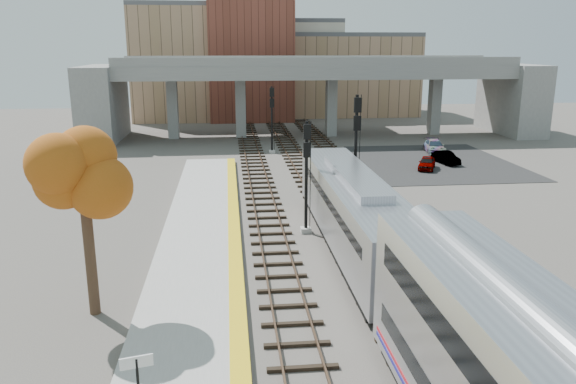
{
  "coord_description": "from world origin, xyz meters",
  "views": [
    {
      "loc": [
        -5.53,
        -22.65,
        10.83
      ],
      "look_at": [
        -2.16,
        8.86,
        2.5
      ],
      "focal_mm": 35.0,
      "sensor_mm": 36.0,
      "label": 1
    }
  ],
  "objects_px": {
    "signal_mast_far": "(272,121)",
    "locomotive": "(354,211)",
    "tree": "(82,176)",
    "car_a": "(427,163)",
    "car_b": "(446,158)",
    "signal_mast_mid": "(356,151)",
    "signal_mast_near": "(306,180)",
    "car_c": "(434,146)"
  },
  "relations": [
    {
      "from": "signal_mast_near",
      "to": "signal_mast_mid",
      "type": "bearing_deg",
      "value": 52.2
    },
    {
      "from": "car_a",
      "to": "car_b",
      "type": "xyz_separation_m",
      "value": [
        2.62,
        2.18,
        -0.0
      ]
    },
    {
      "from": "tree",
      "to": "car_a",
      "type": "height_order",
      "value": "tree"
    },
    {
      "from": "signal_mast_mid",
      "to": "signal_mast_far",
      "type": "bearing_deg",
      "value": 101.48
    },
    {
      "from": "tree",
      "to": "car_b",
      "type": "relative_size",
      "value": 2.29
    },
    {
      "from": "signal_mast_near",
      "to": "tree",
      "type": "relative_size",
      "value": 0.84
    },
    {
      "from": "signal_mast_mid",
      "to": "car_b",
      "type": "height_order",
      "value": "signal_mast_mid"
    },
    {
      "from": "car_c",
      "to": "car_b",
      "type": "bearing_deg",
      "value": -89.59
    },
    {
      "from": "car_b",
      "to": "signal_mast_mid",
      "type": "bearing_deg",
      "value": -141.55
    },
    {
      "from": "signal_mast_far",
      "to": "tree",
      "type": "relative_size",
      "value": 0.86
    },
    {
      "from": "tree",
      "to": "car_c",
      "type": "distance_m",
      "value": 42.96
    },
    {
      "from": "signal_mast_far",
      "to": "car_c",
      "type": "relative_size",
      "value": 1.56
    },
    {
      "from": "tree",
      "to": "car_a",
      "type": "distance_m",
      "value": 34.88
    },
    {
      "from": "signal_mast_near",
      "to": "car_c",
      "type": "xyz_separation_m",
      "value": [
        16.69,
        23.85,
        -2.55
      ]
    },
    {
      "from": "locomotive",
      "to": "signal_mast_far",
      "type": "bearing_deg",
      "value": 94.18
    },
    {
      "from": "car_a",
      "to": "signal_mast_mid",
      "type": "bearing_deg",
      "value": -105.36
    },
    {
      "from": "car_b",
      "to": "car_c",
      "type": "xyz_separation_m",
      "value": [
        0.93,
        5.53,
        0.06
      ]
    },
    {
      "from": "signal_mast_mid",
      "to": "signal_mast_near",
      "type": "bearing_deg",
      "value": -127.8
    },
    {
      "from": "tree",
      "to": "car_a",
      "type": "bearing_deg",
      "value": 47.51
    },
    {
      "from": "signal_mast_near",
      "to": "signal_mast_mid",
      "type": "xyz_separation_m",
      "value": [
        4.1,
        5.29,
        0.68
      ]
    },
    {
      "from": "tree",
      "to": "car_a",
      "type": "relative_size",
      "value": 2.36
    },
    {
      "from": "tree",
      "to": "signal_mast_far",
      "type": "bearing_deg",
      "value": 73.73
    },
    {
      "from": "car_a",
      "to": "car_c",
      "type": "bearing_deg",
      "value": 89.73
    },
    {
      "from": "signal_mast_far",
      "to": "locomotive",
      "type": "bearing_deg",
      "value": -85.82
    },
    {
      "from": "signal_mast_far",
      "to": "signal_mast_mid",
      "type": "bearing_deg",
      "value": -78.52
    },
    {
      "from": "signal_mast_mid",
      "to": "locomotive",
      "type": "bearing_deg",
      "value": -103.15
    },
    {
      "from": "car_a",
      "to": "signal_mast_near",
      "type": "bearing_deg",
      "value": -104.72
    },
    {
      "from": "locomotive",
      "to": "car_c",
      "type": "bearing_deg",
      "value": 61.73
    },
    {
      "from": "car_b",
      "to": "tree",
      "type": "bearing_deg",
      "value": -142.92
    },
    {
      "from": "signal_mast_far",
      "to": "car_c",
      "type": "xyz_separation_m",
      "value": [
        16.69,
        -1.62,
        -2.65
      ]
    },
    {
      "from": "tree",
      "to": "car_b",
      "type": "xyz_separation_m",
      "value": [
        25.91,
        27.61,
        -5.27
      ]
    },
    {
      "from": "signal_mast_near",
      "to": "car_c",
      "type": "height_order",
      "value": "signal_mast_near"
    },
    {
      "from": "signal_mast_far",
      "to": "car_b",
      "type": "height_order",
      "value": "signal_mast_far"
    },
    {
      "from": "signal_mast_mid",
      "to": "car_b",
      "type": "xyz_separation_m",
      "value": [
        11.66,
        13.04,
        -3.29
      ]
    },
    {
      "from": "locomotive",
      "to": "car_b",
      "type": "distance_m",
      "value": 25.61
    },
    {
      "from": "tree",
      "to": "car_b",
      "type": "distance_m",
      "value": 38.22
    },
    {
      "from": "signal_mast_mid",
      "to": "tree",
      "type": "xyz_separation_m",
      "value": [
        -14.25,
        -14.57,
        1.98
      ]
    },
    {
      "from": "signal_mast_far",
      "to": "tree",
      "type": "height_order",
      "value": "tree"
    },
    {
      "from": "signal_mast_near",
      "to": "car_b",
      "type": "height_order",
      "value": "signal_mast_near"
    },
    {
      "from": "signal_mast_far",
      "to": "tree",
      "type": "xyz_separation_m",
      "value": [
        -10.15,
        -34.76,
        2.55
      ]
    },
    {
      "from": "locomotive",
      "to": "car_a",
      "type": "relative_size",
      "value": 5.68
    },
    {
      "from": "car_a",
      "to": "locomotive",
      "type": "bearing_deg",
      "value": -95.19
    }
  ]
}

